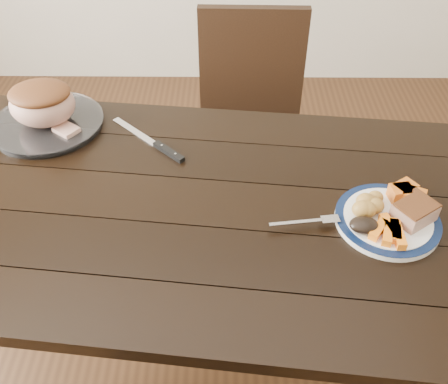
{
  "coord_description": "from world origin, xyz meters",
  "views": [
    {
      "loc": [
        0.09,
        -0.96,
        1.65
      ],
      "look_at": [
        0.08,
        -0.02,
        0.8
      ],
      "focal_mm": 40.0,
      "sensor_mm": 36.0,
      "label": 1
    }
  ],
  "objects_px": {
    "chair_far": "(251,117)",
    "carving_knife": "(160,146)",
    "dining_table": "(195,225)",
    "pork_slice": "(414,212)",
    "roast_joint": "(42,105)",
    "serving_platter": "(48,124)",
    "fork": "(310,222)",
    "dinner_plate": "(387,221)"
  },
  "relations": [
    {
      "from": "pork_slice",
      "to": "serving_platter",
      "type": "bearing_deg",
      "value": 157.79
    },
    {
      "from": "dinner_plate",
      "to": "pork_slice",
      "type": "xyz_separation_m",
      "value": [
        0.06,
        -0.0,
        0.03
      ]
    },
    {
      "from": "dinner_plate",
      "to": "pork_slice",
      "type": "relative_size",
      "value": 2.72
    },
    {
      "from": "chair_far",
      "to": "roast_joint",
      "type": "height_order",
      "value": "chair_far"
    },
    {
      "from": "serving_platter",
      "to": "chair_far",
      "type": "bearing_deg",
      "value": 31.23
    },
    {
      "from": "serving_platter",
      "to": "dining_table",
      "type": "bearing_deg",
      "value": -35.31
    },
    {
      "from": "chair_far",
      "to": "roast_joint",
      "type": "relative_size",
      "value": 4.7
    },
    {
      "from": "dining_table",
      "to": "carving_knife",
      "type": "bearing_deg",
      "value": 116.32
    },
    {
      "from": "dining_table",
      "to": "chair_far",
      "type": "xyz_separation_m",
      "value": [
        0.18,
        0.74,
        -0.13
      ]
    },
    {
      "from": "fork",
      "to": "dinner_plate",
      "type": "bearing_deg",
      "value": -2.99
    },
    {
      "from": "dining_table",
      "to": "chair_far",
      "type": "relative_size",
      "value": 1.81
    },
    {
      "from": "chair_far",
      "to": "dinner_plate",
      "type": "relative_size",
      "value": 3.55
    },
    {
      "from": "pork_slice",
      "to": "carving_knife",
      "type": "bearing_deg",
      "value": 154.88
    },
    {
      "from": "dinner_plate",
      "to": "chair_far",
      "type": "bearing_deg",
      "value": 110.94
    },
    {
      "from": "pork_slice",
      "to": "chair_far",
      "type": "bearing_deg",
      "value": 114.3
    },
    {
      "from": "fork",
      "to": "roast_joint",
      "type": "xyz_separation_m",
      "value": [
        -0.77,
        0.43,
        0.06
      ]
    },
    {
      "from": "chair_far",
      "to": "fork",
      "type": "bearing_deg",
      "value": 98.96
    },
    {
      "from": "chair_far",
      "to": "fork",
      "type": "height_order",
      "value": "chair_far"
    },
    {
      "from": "dinner_plate",
      "to": "carving_knife",
      "type": "relative_size",
      "value": 1.06
    },
    {
      "from": "pork_slice",
      "to": "carving_knife",
      "type": "distance_m",
      "value": 0.73
    },
    {
      "from": "serving_platter",
      "to": "pork_slice",
      "type": "xyz_separation_m",
      "value": [
        1.03,
        -0.42,
        0.03
      ]
    },
    {
      "from": "serving_platter",
      "to": "fork",
      "type": "distance_m",
      "value": 0.88
    },
    {
      "from": "chair_far",
      "to": "dining_table",
      "type": "bearing_deg",
      "value": 77.46
    },
    {
      "from": "serving_platter",
      "to": "roast_joint",
      "type": "distance_m",
      "value": 0.07
    },
    {
      "from": "chair_far",
      "to": "pork_slice",
      "type": "xyz_separation_m",
      "value": [
        0.37,
        -0.82,
        0.27
      ]
    },
    {
      "from": "dining_table",
      "to": "roast_joint",
      "type": "distance_m",
      "value": 0.61
    },
    {
      "from": "fork",
      "to": "roast_joint",
      "type": "relative_size",
      "value": 0.9
    },
    {
      "from": "chair_far",
      "to": "carving_knife",
      "type": "distance_m",
      "value": 0.63
    },
    {
      "from": "serving_platter",
      "to": "carving_knife",
      "type": "height_order",
      "value": "serving_platter"
    },
    {
      "from": "chair_far",
      "to": "serving_platter",
      "type": "relative_size",
      "value": 2.75
    },
    {
      "from": "serving_platter",
      "to": "roast_joint",
      "type": "height_order",
      "value": "roast_joint"
    },
    {
      "from": "roast_joint",
      "to": "serving_platter",
      "type": "bearing_deg",
      "value": 90.0
    },
    {
      "from": "pork_slice",
      "to": "dining_table",
      "type": "bearing_deg",
      "value": 171.6
    },
    {
      "from": "dining_table",
      "to": "pork_slice",
      "type": "height_order",
      "value": "pork_slice"
    },
    {
      "from": "fork",
      "to": "carving_knife",
      "type": "xyz_separation_m",
      "value": [
        -0.41,
        0.32,
        -0.01
      ]
    },
    {
      "from": "chair_far",
      "to": "fork",
      "type": "relative_size",
      "value": 5.22
    },
    {
      "from": "fork",
      "to": "roast_joint",
      "type": "height_order",
      "value": "roast_joint"
    },
    {
      "from": "fork",
      "to": "roast_joint",
      "type": "distance_m",
      "value": 0.89
    },
    {
      "from": "chair_far",
      "to": "fork",
      "type": "distance_m",
      "value": 0.87
    },
    {
      "from": "chair_far",
      "to": "dinner_plate",
      "type": "xyz_separation_m",
      "value": [
        0.31,
        -0.81,
        0.23
      ]
    },
    {
      "from": "dinner_plate",
      "to": "fork",
      "type": "relative_size",
      "value": 1.47
    },
    {
      "from": "fork",
      "to": "carving_knife",
      "type": "height_order",
      "value": "fork"
    }
  ]
}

